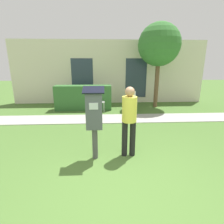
{
  "coord_description": "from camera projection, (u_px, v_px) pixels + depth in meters",
  "views": [
    {
      "loc": [
        -0.33,
        -2.43,
        2.04
      ],
      "look_at": [
        -0.15,
        1.14,
        1.05
      ],
      "focal_mm": 28.0,
      "sensor_mm": 36.0,
      "label": 1
    }
  ],
  "objects": [
    {
      "name": "outdoor_chair_middle",
      "position": [
        131.0,
        100.0,
        7.48
      ],
      "size": [
        0.44,
        0.44,
        0.9
      ],
      "rotation": [
        0.0,
        0.0,
        0.14
      ],
      "color": "white",
      "rests_on": "ground"
    },
    {
      "name": "hedge_row",
      "position": [
        83.0,
        98.0,
        7.94
      ],
      "size": [
        2.52,
        0.6,
        1.1
      ],
      "color": "#33662D",
      "rests_on": "ground"
    },
    {
      "name": "person_standing",
      "position": [
        129.0,
        117.0,
        3.79
      ],
      "size": [
        0.32,
        0.32,
        1.58
      ],
      "rotation": [
        0.0,
        0.0,
        -0.25
      ],
      "color": "black",
      "rests_on": "ground"
    },
    {
      "name": "tree",
      "position": [
        159.0,
        45.0,
        7.83
      ],
      "size": [
        1.9,
        1.9,
        3.82
      ],
      "color": "brown",
      "rests_on": "ground"
    },
    {
      "name": "parking_meter",
      "position": [
        94.0,
        114.0,
        3.65
      ],
      "size": [
        0.44,
        0.31,
        1.59
      ],
      "color": "#4C4C4C",
      "rests_on": "ground"
    },
    {
      "name": "ground_plane",
      "position": [
        125.0,
        191.0,
        2.9
      ],
      "size": [
        40.0,
        40.0,
        0.0
      ],
      "primitive_type": "plane",
      "color": "#476B2D"
    },
    {
      "name": "sidewalk",
      "position": [
        112.0,
        119.0,
        6.69
      ],
      "size": [
        12.0,
        1.1,
        0.02
      ],
      "color": "#A3A099",
      "rests_on": "ground"
    },
    {
      "name": "outdoor_chair_left",
      "position": [
        100.0,
        99.0,
        7.7
      ],
      "size": [
        0.44,
        0.44,
        0.9
      ],
      "rotation": [
        0.0,
        0.0,
        0.23
      ],
      "color": "white",
      "rests_on": "ground"
    },
    {
      "name": "building_facade",
      "position": [
        109.0,
        72.0,
        9.14
      ],
      "size": [
        10.0,
        0.26,
        3.2
      ],
      "color": "beige",
      "rests_on": "ground"
    }
  ]
}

